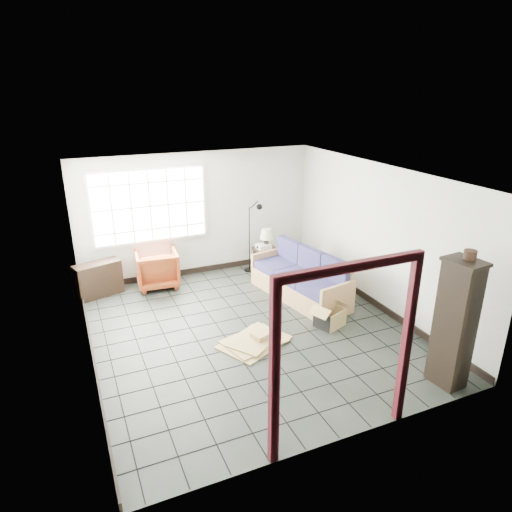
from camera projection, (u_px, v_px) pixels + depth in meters
name	position (u px, v px, depth m)	size (l,w,h in m)	color
ground	(249.00, 330.00, 7.65)	(5.50, 5.50, 0.00)	black
room_shell	(248.00, 234.00, 7.08)	(5.02, 5.52, 2.61)	beige
window_panel	(150.00, 206.00, 9.03)	(2.32, 0.08, 1.52)	silver
doorway_trim	(347.00, 334.00, 4.85)	(1.80, 0.08, 2.20)	#3A0D14
futon_sofa	(302.00, 280.00, 8.74)	(1.19, 2.24, 0.94)	#9A7645
armchair	(157.00, 267.00, 9.18)	(0.81, 0.75, 0.83)	maroon
side_table	(266.00, 253.00, 9.91)	(0.48, 0.48, 0.52)	black
table_lamp	(266.00, 235.00, 9.80)	(0.38, 0.38, 0.44)	black
projector	(263.00, 246.00, 9.86)	(0.32, 0.26, 0.11)	silver
floor_lamp	(254.00, 234.00, 9.84)	(0.48, 0.31, 1.54)	black
console_shelf	(98.00, 279.00, 8.79)	(0.92, 0.57, 0.67)	black
tall_shelf	(455.00, 323.00, 5.99)	(0.42, 0.53, 1.81)	black
pot	(470.00, 255.00, 5.68)	(0.20, 0.20, 0.12)	black
open_box	(330.00, 317.00, 7.74)	(0.82, 0.59, 0.42)	#A1844D
cardboard_pile	(255.00, 340.00, 7.26)	(1.28, 1.14, 0.15)	#A1844D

